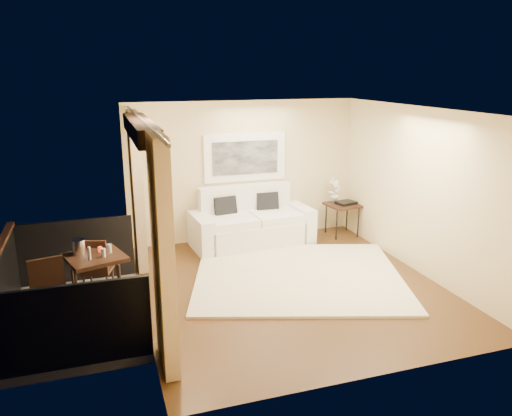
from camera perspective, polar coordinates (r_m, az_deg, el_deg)
floor at (r=7.88m, az=3.86°, el=-8.88°), size 5.00×5.00×0.00m
room_shell at (r=6.71m, az=-13.08°, el=8.86°), size 5.00×6.40×5.00m
balcony at (r=7.35m, az=-21.24°, el=-10.35°), size 1.81×2.60×1.17m
curtains at (r=6.95m, az=-12.32°, el=-0.87°), size 0.16×4.80×2.64m
artwork at (r=9.65m, az=-1.25°, el=5.79°), size 1.62×0.07×0.92m
rug at (r=8.22m, az=4.84°, el=-7.69°), size 4.00×3.73×0.04m
sofa at (r=9.60m, az=-0.62°, el=-1.82°), size 2.35×1.15×1.10m
side_table at (r=10.17m, az=9.86°, el=0.14°), size 0.66×0.66×0.65m
tray at (r=10.17m, az=10.24°, el=0.60°), size 0.43×0.36×0.05m
orchid at (r=10.19m, az=8.98°, el=2.03°), size 0.32×0.27×0.51m
bistro_table at (r=7.11m, az=-17.88°, el=-5.79°), size 0.90×0.90×0.84m
balcony_chair_far at (r=7.59m, az=-17.88°, el=-6.19°), size 0.51×0.51×0.94m
balcony_chair_near at (r=6.84m, az=-22.53°, el=-8.79°), size 0.51×0.52×0.99m
ice_bucket at (r=7.18m, az=-19.60°, el=-4.19°), size 0.18×0.18×0.20m
candle at (r=7.19m, az=-17.39°, el=-4.52°), size 0.06×0.06×0.07m
vase at (r=6.91m, az=-18.51°, el=-4.94°), size 0.04×0.04×0.18m
glass_a at (r=6.97m, az=-17.05°, el=-4.92°), size 0.06×0.06×0.12m
glass_b at (r=7.11m, az=-16.42°, el=-4.46°), size 0.06×0.06×0.12m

